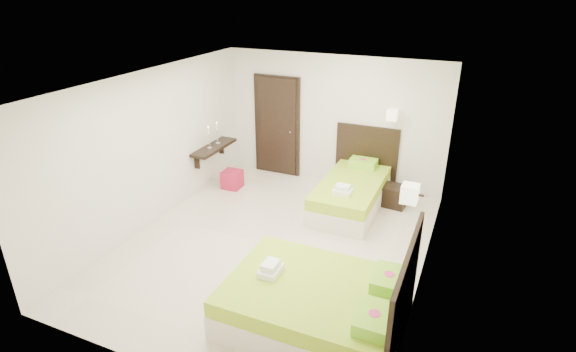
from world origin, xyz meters
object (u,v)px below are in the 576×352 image
at_px(bed_single, 352,191).
at_px(bed_double, 321,303).
at_px(ottoman, 232,179).
at_px(nightstand, 394,196).

relative_size(bed_single, bed_double, 0.98).
relative_size(bed_single, ottoman, 5.79).
height_order(nightstand, ottoman, nightstand).
distance_m(bed_single, nightstand, 0.80).
distance_m(bed_double, nightstand, 3.54).
bearing_deg(nightstand, bed_double, -86.66).
bearing_deg(nightstand, bed_single, -148.21).
height_order(bed_double, nightstand, bed_double).
distance_m(nightstand, ottoman, 3.21).
xyz_separation_m(bed_single, ottoman, (-2.45, -0.17, -0.13)).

